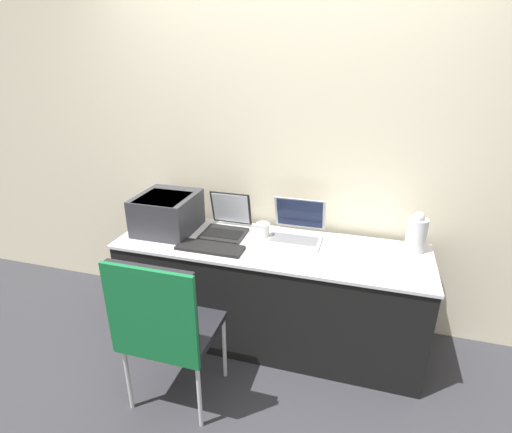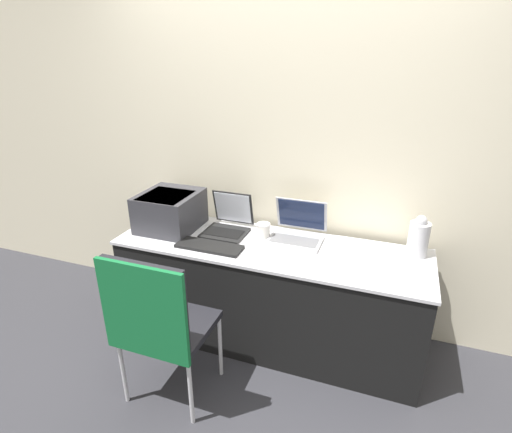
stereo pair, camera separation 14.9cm
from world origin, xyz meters
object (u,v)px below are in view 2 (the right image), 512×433
(external_keyboard, at_px, (209,246))
(metal_pitcher, at_px, (419,238))
(coffee_cup, at_px, (263,231))
(chair, at_px, (156,318))
(laptop_right, at_px, (297,231))
(printer, at_px, (170,210))
(laptop_left, at_px, (228,224))

(external_keyboard, xyz_separation_m, metal_pitcher, (1.25, 0.35, 0.11))
(coffee_cup, relative_size, metal_pitcher, 0.39)
(chair, bearing_deg, external_keyboard, 87.28)
(laptop_right, height_order, external_keyboard, laptop_right)
(laptop_right, bearing_deg, external_keyboard, -146.53)
(laptop_right, bearing_deg, coffee_cup, -162.28)
(printer, xyz_separation_m, laptop_left, (0.41, 0.09, -0.08))
(laptop_right, relative_size, external_keyboard, 0.81)
(external_keyboard, bearing_deg, metal_pitcher, 15.59)
(chair, bearing_deg, metal_pitcher, 36.50)
(laptop_right, distance_m, metal_pitcher, 0.76)
(printer, height_order, chair, printer)
(laptop_left, relative_size, laptop_right, 0.90)
(laptop_left, relative_size, chair, 0.33)
(external_keyboard, xyz_separation_m, coffee_cup, (0.28, 0.26, 0.04))
(external_keyboard, height_order, metal_pitcher, metal_pitcher)
(external_keyboard, relative_size, chair, 0.45)
(coffee_cup, distance_m, chair, 0.93)
(printer, distance_m, chair, 0.91)
(laptop_right, height_order, metal_pitcher, metal_pitcher)
(printer, height_order, coffee_cup, printer)
(laptop_left, bearing_deg, coffee_cup, -4.02)
(laptop_right, xyz_separation_m, metal_pitcher, (0.76, 0.02, 0.06))
(laptop_right, xyz_separation_m, external_keyboard, (-0.50, -0.33, -0.05))
(laptop_right, xyz_separation_m, coffee_cup, (-0.22, -0.07, -0.00))
(chair, bearing_deg, printer, 114.98)
(external_keyboard, bearing_deg, printer, 154.14)
(laptop_right, height_order, chair, laptop_right)
(laptop_right, relative_size, metal_pitcher, 1.32)
(coffee_cup, relative_size, chair, 0.11)
(laptop_left, xyz_separation_m, external_keyboard, (-0.01, -0.28, -0.05))
(laptop_right, distance_m, coffee_cup, 0.23)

